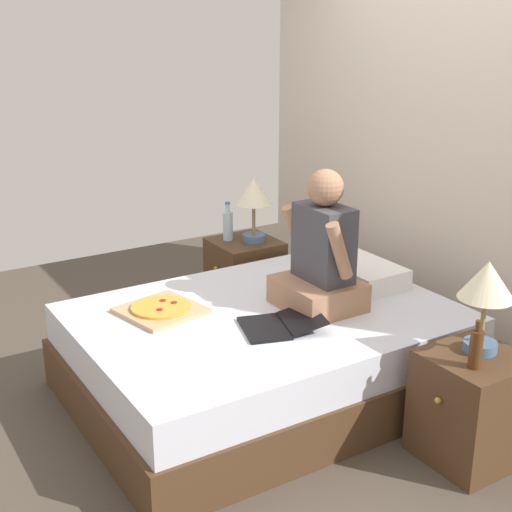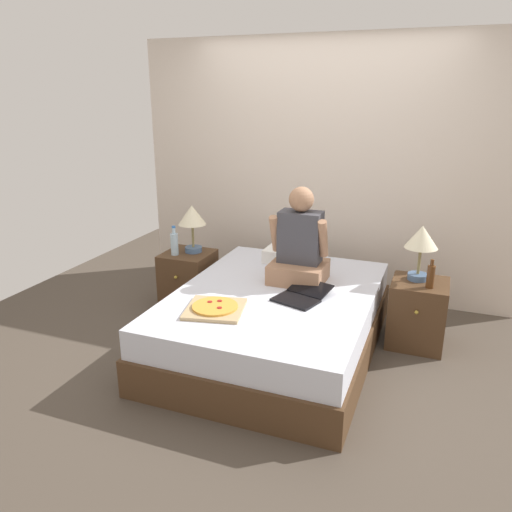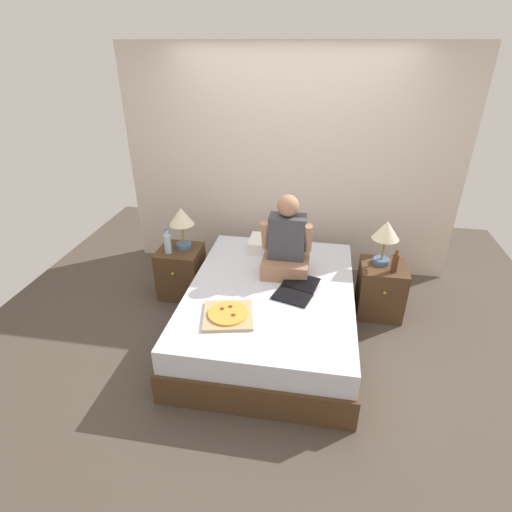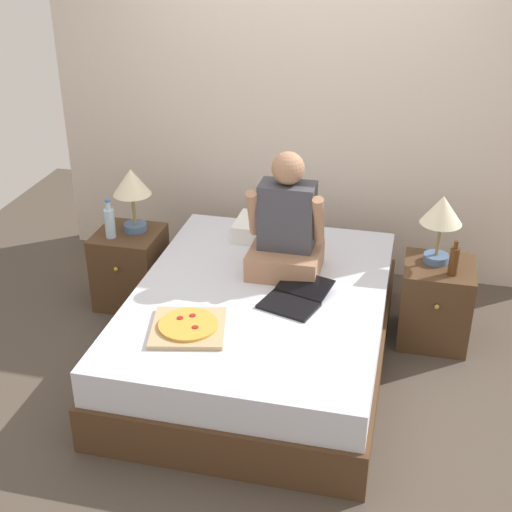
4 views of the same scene
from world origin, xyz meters
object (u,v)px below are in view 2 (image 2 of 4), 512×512
(nightstand_left, at_px, (189,280))
(laptop, at_px, (301,296))
(lamp_on_right_nightstand, at_px, (421,241))
(pizza_box, at_px, (215,308))
(bed, at_px, (275,321))
(lamp_on_left_nightstand, at_px, (192,218))
(beer_bottle, at_px, (431,276))
(nightstand_right, at_px, (417,313))
(water_bottle, at_px, (174,243))
(person_seated, at_px, (300,247))

(nightstand_left, relative_size, laptop, 1.11)
(lamp_on_right_nightstand, bearing_deg, pizza_box, -141.35)
(laptop, xyz_separation_m, pizza_box, (-0.51, -0.43, -0.00))
(bed, xyz_separation_m, pizza_box, (-0.29, -0.49, 0.27))
(lamp_on_left_nightstand, xyz_separation_m, beer_bottle, (2.14, -0.15, -0.23))
(bed, xyz_separation_m, nightstand_right, (1.05, 0.51, 0.03))
(laptop, bearing_deg, pizza_box, -140.15)
(bed, height_order, lamp_on_left_nightstand, lamp_on_left_nightstand)
(nightstand_left, xyz_separation_m, water_bottle, (-0.08, -0.09, 0.38))
(nightstand_left, xyz_separation_m, nightstand_right, (2.11, 0.00, 0.00))
(lamp_on_left_nightstand, relative_size, person_seated, 0.58)
(bed, xyz_separation_m, lamp_on_right_nightstand, (1.02, 0.56, 0.62))
(person_seated, bearing_deg, lamp_on_right_nightstand, 15.22)
(lamp_on_right_nightstand, height_order, pizza_box, lamp_on_right_nightstand)
(nightstand_right, relative_size, lamp_on_right_nightstand, 1.21)
(bed, xyz_separation_m, lamp_on_left_nightstand, (-1.01, 0.56, 0.62))
(bed, bearing_deg, lamp_on_right_nightstand, 28.51)
(beer_bottle, bearing_deg, water_bottle, 179.75)
(pizza_box, bearing_deg, beer_bottle, 32.48)
(nightstand_left, height_order, water_bottle, water_bottle)
(nightstand_right, xyz_separation_m, laptop, (-0.83, -0.57, 0.25))
(bed, height_order, laptop, laptop)
(person_seated, relative_size, pizza_box, 1.64)
(bed, xyz_separation_m, beer_bottle, (1.12, 0.41, 0.39))
(beer_bottle, bearing_deg, lamp_on_left_nightstand, 175.98)
(nightstand_left, xyz_separation_m, lamp_on_left_nightstand, (0.04, 0.05, 0.60))
(lamp_on_left_nightstand, relative_size, beer_bottle, 1.96)
(lamp_on_right_nightstand, relative_size, laptop, 0.92)
(nightstand_right, xyz_separation_m, beer_bottle, (0.07, -0.10, 0.37))
(lamp_on_left_nightstand, height_order, person_seated, person_seated)
(nightstand_right, distance_m, laptop, 1.04)
(lamp_on_right_nightstand, relative_size, pizza_box, 0.95)
(pizza_box, bearing_deg, water_bottle, 132.98)
(bed, bearing_deg, pizza_box, -120.27)
(water_bottle, distance_m, person_seated, 1.24)
(water_bottle, bearing_deg, lamp_on_left_nightstand, 49.40)
(person_seated, xyz_separation_m, laptop, (0.12, -0.37, -0.27))
(beer_bottle, bearing_deg, nightstand_left, 177.37)
(lamp_on_right_nightstand, height_order, person_seated, person_seated)
(lamp_on_left_nightstand, xyz_separation_m, water_bottle, (-0.12, -0.14, -0.22))
(beer_bottle, distance_m, laptop, 1.02)
(pizza_box, bearing_deg, nightstand_right, 36.67)
(nightstand_left, height_order, lamp_on_right_nightstand, lamp_on_right_nightstand)
(water_bottle, xyz_separation_m, lamp_on_right_nightstand, (2.16, 0.14, 0.22))
(bed, bearing_deg, person_seated, 71.93)
(laptop, bearing_deg, beer_bottle, 27.67)
(beer_bottle, distance_m, pizza_box, 1.68)
(nightstand_left, distance_m, beer_bottle, 2.21)
(nightstand_right, xyz_separation_m, pizza_box, (-1.34, -1.00, 0.25))
(bed, xyz_separation_m, person_seated, (0.10, 0.30, 0.54))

